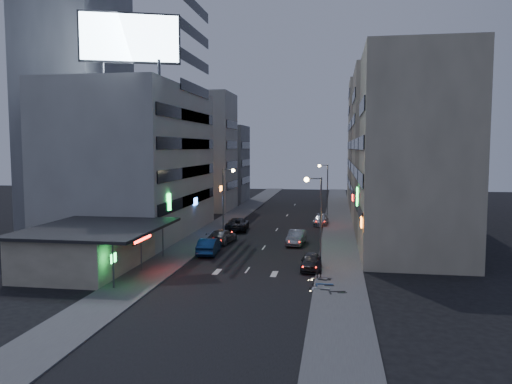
% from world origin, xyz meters
% --- Properties ---
extents(ground, '(180.00, 180.00, 0.00)m').
position_xyz_m(ground, '(0.00, 0.00, 0.00)').
color(ground, black).
rests_on(ground, ground).
extents(sidewalk_left, '(4.00, 120.00, 0.12)m').
position_xyz_m(sidewalk_left, '(-8.00, 30.00, 0.06)').
color(sidewalk_left, '#4C4C4F').
rests_on(sidewalk_left, ground).
extents(sidewalk_right, '(4.00, 120.00, 0.12)m').
position_xyz_m(sidewalk_right, '(8.00, 30.00, 0.06)').
color(sidewalk_right, '#4C4C4F').
rests_on(sidewalk_right, ground).
extents(food_court, '(11.00, 13.00, 3.88)m').
position_xyz_m(food_court, '(-13.90, 2.00, 1.98)').
color(food_court, beige).
rests_on(food_court, ground).
extents(white_building, '(14.00, 24.00, 18.00)m').
position_xyz_m(white_building, '(-17.00, 20.00, 9.00)').
color(white_building, '#AEAEAA').
rests_on(white_building, ground).
extents(grey_tower, '(10.00, 14.00, 34.00)m').
position_xyz_m(grey_tower, '(-26.00, 23.00, 17.00)').
color(grey_tower, gray).
rests_on(grey_tower, ground).
extents(shophouse_near, '(10.00, 11.00, 20.00)m').
position_xyz_m(shophouse_near, '(15.00, 10.50, 10.00)').
color(shophouse_near, beige).
rests_on(shophouse_near, ground).
extents(shophouse_mid, '(11.00, 12.00, 16.00)m').
position_xyz_m(shophouse_mid, '(15.50, 22.00, 8.00)').
color(shophouse_mid, gray).
rests_on(shophouse_mid, ground).
extents(shophouse_far, '(10.00, 14.00, 22.00)m').
position_xyz_m(shophouse_far, '(15.00, 35.00, 11.00)').
color(shophouse_far, beige).
rests_on(shophouse_far, ground).
extents(far_left_a, '(11.00, 10.00, 20.00)m').
position_xyz_m(far_left_a, '(-15.50, 45.00, 10.00)').
color(far_left_a, '#AEAEAA').
rests_on(far_left_a, ground).
extents(far_left_b, '(12.00, 10.00, 15.00)m').
position_xyz_m(far_left_b, '(-16.00, 58.00, 7.50)').
color(far_left_b, gray).
rests_on(far_left_b, ground).
extents(far_right_a, '(11.00, 12.00, 18.00)m').
position_xyz_m(far_right_a, '(15.50, 50.00, 9.00)').
color(far_right_a, gray).
rests_on(far_right_a, ground).
extents(far_right_b, '(12.00, 12.00, 24.00)m').
position_xyz_m(far_right_b, '(16.00, 64.00, 12.00)').
color(far_right_b, beige).
rests_on(far_right_b, ground).
extents(billboard, '(9.52, 3.75, 6.20)m').
position_xyz_m(billboard, '(-12.99, 9.97, 21.66)').
color(billboard, '#595B60').
rests_on(billboard, white_building).
extents(street_lamp_right_near, '(1.60, 0.44, 8.02)m').
position_xyz_m(street_lamp_right_near, '(5.90, 6.00, 5.36)').
color(street_lamp_right_near, '#595B60').
rests_on(street_lamp_right_near, sidewalk_right).
extents(street_lamp_left, '(1.60, 0.44, 8.02)m').
position_xyz_m(street_lamp_left, '(-5.90, 22.00, 5.36)').
color(street_lamp_left, '#595B60').
rests_on(street_lamp_left, sidewalk_left).
extents(street_lamp_right_far, '(1.60, 0.44, 8.02)m').
position_xyz_m(street_lamp_right_far, '(5.90, 40.00, 5.36)').
color(street_lamp_right_far, '#595B60').
rests_on(street_lamp_right_far, sidewalk_right).
extents(parked_car_right_near, '(1.77, 4.33, 1.47)m').
position_xyz_m(parked_car_right_near, '(5.51, 5.05, 0.74)').
color(parked_car_right_near, '#242529').
rests_on(parked_car_right_near, ground).
extents(parked_car_right_mid, '(2.08, 4.93, 1.58)m').
position_xyz_m(parked_car_right_mid, '(3.33, 16.21, 0.79)').
color(parked_car_right_mid, gray).
rests_on(parked_car_right_mid, ground).
extents(parked_car_left, '(3.27, 6.13, 1.64)m').
position_xyz_m(parked_car_left, '(-5.03, 24.66, 0.82)').
color(parked_car_left, '#26262B').
rests_on(parked_car_left, ground).
extents(parked_car_right_far, '(2.15, 4.88, 1.39)m').
position_xyz_m(parked_car_right_far, '(5.60, 30.87, 0.70)').
color(parked_car_right_far, '#A7AAAF').
rests_on(parked_car_right_far, ground).
extents(road_car_blue, '(2.07, 5.12, 1.65)m').
position_xyz_m(road_car_blue, '(-5.00, 9.88, 0.83)').
color(road_car_blue, navy).
rests_on(road_car_blue, ground).
extents(road_car_silver, '(2.80, 5.62, 1.57)m').
position_xyz_m(road_car_silver, '(-5.00, 15.69, 0.78)').
color(road_car_silver, gray).
rests_on(road_car_silver, ground).
extents(person, '(0.81, 0.75, 1.86)m').
position_xyz_m(person, '(6.30, 1.91, 1.05)').
color(person, black).
rests_on(person, sidewalk_right).
extents(scooter_black_a, '(0.97, 1.97, 1.15)m').
position_xyz_m(scooter_black_a, '(8.39, -1.59, 0.70)').
color(scooter_black_a, black).
rests_on(scooter_black_a, sidewalk_right).
extents(scooter_silver_a, '(0.86, 2.02, 1.20)m').
position_xyz_m(scooter_silver_a, '(7.27, -1.12, 0.72)').
color(scooter_silver_a, silver).
rests_on(scooter_silver_a, sidewalk_right).
extents(scooter_blue, '(0.74, 2.08, 1.26)m').
position_xyz_m(scooter_blue, '(7.53, 0.19, 0.75)').
color(scooter_blue, navy).
rests_on(scooter_blue, sidewalk_right).
extents(scooter_black_b, '(1.22, 2.09, 1.21)m').
position_xyz_m(scooter_black_b, '(7.39, 1.77, 0.73)').
color(scooter_black_b, black).
rests_on(scooter_black_b, sidewalk_right).
extents(scooter_silver_b, '(1.14, 2.11, 1.23)m').
position_xyz_m(scooter_silver_b, '(7.06, 1.69, 0.73)').
color(scooter_silver_b, '#A5A6AD').
rests_on(scooter_silver_b, sidewalk_right).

